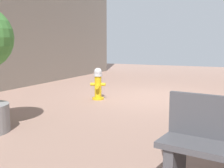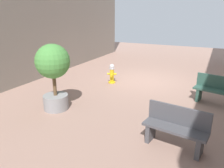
{
  "view_description": "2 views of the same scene",
  "coord_description": "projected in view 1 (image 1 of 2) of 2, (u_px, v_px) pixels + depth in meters",
  "views": [
    {
      "loc": [
        -2.02,
        7.25,
        1.44
      ],
      "look_at": [
        0.16,
        2.58,
        0.7
      ],
      "focal_mm": 44.23,
      "sensor_mm": 36.0,
      "label": 1
    },
    {
      "loc": [
        -2.69,
        9.17,
        2.95
      ],
      "look_at": [
        0.49,
        2.65,
        0.58
      ],
      "focal_mm": 35.37,
      "sensor_mm": 36.0,
      "label": 2
    }
  ],
  "objects": [
    {
      "name": "fire_hydrant",
      "position": [
        98.0,
        84.0,
        7.24
      ],
      "size": [
        0.41,
        0.38,
        0.84
      ],
      "color": "gold",
      "rests_on": "ground_plane"
    },
    {
      "name": "ground_plane",
      "position": [
        157.0,
        98.0,
        7.55
      ],
      "size": [
        23.4,
        23.4,
        0.0
      ],
      "primitive_type": "plane",
      "color": "#9E7A6B"
    }
  ]
}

